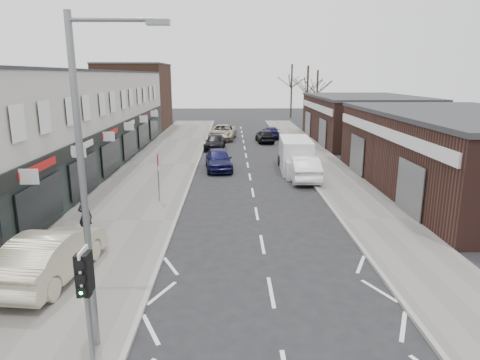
{
  "coord_description": "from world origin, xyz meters",
  "views": [
    {
      "loc": [
        -1.25,
        -10.45,
        6.78
      ],
      "look_at": [
        -0.91,
        6.53,
        2.6
      ],
      "focal_mm": 32.0,
      "sensor_mm": 36.0,
      "label": 1
    }
  ],
  "objects_px": {
    "warning_sign": "(158,163)",
    "sedan_on_pavement": "(52,254)",
    "parked_car_right_b": "(265,136)",
    "parked_car_left_a": "(219,159)",
    "parked_car_right_a": "(303,168)",
    "street_lamp": "(89,172)",
    "pedestrian": "(85,216)",
    "parked_car_right_c": "(271,132)",
    "parked_car_left_c": "(223,132)",
    "white_van": "(296,156)",
    "parked_car_left_b": "(215,142)",
    "traffic_light": "(86,284)"
  },
  "relations": [
    {
      "from": "parked_car_left_a",
      "to": "parked_car_left_b",
      "type": "distance_m",
      "value": 9.1
    },
    {
      "from": "street_lamp",
      "to": "parked_car_left_b",
      "type": "relative_size",
      "value": 1.78
    },
    {
      "from": "pedestrian",
      "to": "parked_car_right_a",
      "type": "xyz_separation_m",
      "value": [
        10.96,
        10.19,
        -0.15
      ]
    },
    {
      "from": "parked_car_left_c",
      "to": "parked_car_right_a",
      "type": "bearing_deg",
      "value": -67.42
    },
    {
      "from": "warning_sign",
      "to": "parked_car_left_b",
      "type": "height_order",
      "value": "warning_sign"
    },
    {
      "from": "parked_car_right_a",
      "to": "parked_car_right_b",
      "type": "distance_m",
      "value": 16.36
    },
    {
      "from": "street_lamp",
      "to": "parked_car_left_c",
      "type": "distance_m",
      "value": 36.59
    },
    {
      "from": "street_lamp",
      "to": "pedestrian",
      "type": "bearing_deg",
      "value": 111.01
    },
    {
      "from": "parked_car_left_a",
      "to": "parked_car_right_a",
      "type": "xyz_separation_m",
      "value": [
        5.7,
        -3.26,
        0.04
      ]
    },
    {
      "from": "pedestrian",
      "to": "parked_car_right_c",
      "type": "relative_size",
      "value": 0.4
    },
    {
      "from": "warning_sign",
      "to": "parked_car_left_a",
      "type": "relative_size",
      "value": 0.59
    },
    {
      "from": "warning_sign",
      "to": "white_van",
      "type": "bearing_deg",
      "value": 42.56
    },
    {
      "from": "parked_car_right_a",
      "to": "white_van",
      "type": "bearing_deg",
      "value": -86.81
    },
    {
      "from": "traffic_light",
      "to": "warning_sign",
      "type": "relative_size",
      "value": 1.15
    },
    {
      "from": "warning_sign",
      "to": "parked_car_right_a",
      "type": "distance_m",
      "value": 10.11
    },
    {
      "from": "parked_car_right_b",
      "to": "parked_car_left_b",
      "type": "bearing_deg",
      "value": 33.93
    },
    {
      "from": "street_lamp",
      "to": "parked_car_left_c",
      "type": "height_order",
      "value": "street_lamp"
    },
    {
      "from": "white_van",
      "to": "parked_car_left_a",
      "type": "height_order",
      "value": "white_van"
    },
    {
      "from": "warning_sign",
      "to": "parked_car_right_c",
      "type": "distance_m",
      "value": 26.12
    },
    {
      "from": "white_van",
      "to": "parked_car_right_c",
      "type": "height_order",
      "value": "white_van"
    },
    {
      "from": "parked_car_right_b",
      "to": "warning_sign",
      "type": "bearing_deg",
      "value": 66.46
    },
    {
      "from": "parked_car_right_c",
      "to": "warning_sign",
      "type": "bearing_deg",
      "value": 71.14
    },
    {
      "from": "sedan_on_pavement",
      "to": "parked_car_right_c",
      "type": "bearing_deg",
      "value": -100.73
    },
    {
      "from": "sedan_on_pavement",
      "to": "parked_car_right_b",
      "type": "bearing_deg",
      "value": -100.94
    },
    {
      "from": "parked_car_left_c",
      "to": "parked_car_right_a",
      "type": "height_order",
      "value": "parked_car_right_a"
    },
    {
      "from": "sedan_on_pavement",
      "to": "parked_car_right_b",
      "type": "xyz_separation_m",
      "value": [
        9.47,
        30.4,
        -0.27
      ]
    },
    {
      "from": "traffic_light",
      "to": "pedestrian",
      "type": "relative_size",
      "value": 1.82
    },
    {
      "from": "parked_car_right_c",
      "to": "traffic_light",
      "type": "bearing_deg",
      "value": 78.67
    },
    {
      "from": "warning_sign",
      "to": "sedan_on_pavement",
      "type": "relative_size",
      "value": 0.53
    },
    {
      "from": "street_lamp",
      "to": "sedan_on_pavement",
      "type": "distance_m",
      "value": 5.91
    },
    {
      "from": "parked_car_left_c",
      "to": "parked_car_right_a",
      "type": "xyz_separation_m",
      "value": [
        5.7,
        -18.48,
        0.03
      ]
    },
    {
      "from": "pedestrian",
      "to": "parked_car_left_c",
      "type": "distance_m",
      "value": 29.15
    },
    {
      "from": "traffic_light",
      "to": "parked_car_right_c",
      "type": "bearing_deg",
      "value": 79.02
    },
    {
      "from": "traffic_light",
      "to": "parked_car_left_b",
      "type": "xyz_separation_m",
      "value": [
        1.6,
        31.39,
        -1.76
      ]
    },
    {
      "from": "white_van",
      "to": "parked_car_right_b",
      "type": "bearing_deg",
      "value": 98.08
    },
    {
      "from": "traffic_light",
      "to": "parked_car_left_b",
      "type": "height_order",
      "value": "traffic_light"
    },
    {
      "from": "white_van",
      "to": "parked_car_left_c",
      "type": "height_order",
      "value": "white_van"
    },
    {
      "from": "parked_car_right_b",
      "to": "parked_car_right_c",
      "type": "height_order",
      "value": "parked_car_right_b"
    },
    {
      "from": "warning_sign",
      "to": "white_van",
      "type": "distance_m",
      "value": 11.67
    },
    {
      "from": "parked_car_right_c",
      "to": "pedestrian",
      "type": "bearing_deg",
      "value": 70.15
    },
    {
      "from": "sedan_on_pavement",
      "to": "pedestrian",
      "type": "relative_size",
      "value": 2.99
    },
    {
      "from": "traffic_light",
      "to": "parked_car_left_a",
      "type": "height_order",
      "value": "traffic_light"
    },
    {
      "from": "sedan_on_pavement",
      "to": "traffic_light",
      "type": "bearing_deg",
      "value": 126.37
    },
    {
      "from": "traffic_light",
      "to": "parked_car_left_c",
      "type": "distance_m",
      "value": 37.63
    },
    {
      "from": "warning_sign",
      "to": "parked_car_left_c",
      "type": "relative_size",
      "value": 0.48
    },
    {
      "from": "parked_car_left_a",
      "to": "parked_car_left_b",
      "type": "height_order",
      "value": "parked_car_left_a"
    },
    {
      "from": "street_lamp",
      "to": "parked_car_right_b",
      "type": "bearing_deg",
      "value": 78.86
    },
    {
      "from": "warning_sign",
      "to": "parked_car_left_b",
      "type": "relative_size",
      "value": 0.6
    },
    {
      "from": "parked_car_left_b",
      "to": "parked_car_right_b",
      "type": "distance_m",
      "value": 6.39
    },
    {
      "from": "sedan_on_pavement",
      "to": "parked_car_left_b",
      "type": "relative_size",
      "value": 1.13
    }
  ]
}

